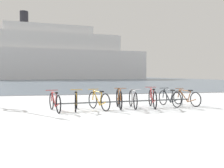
# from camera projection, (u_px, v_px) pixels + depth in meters

# --- Properties ---
(ground) EXTENTS (80.00, 132.00, 0.08)m
(ground) POSITION_uv_depth(u_px,v_px,m) (61.00, 80.00, 59.83)
(ground) COLOR silver
(bike_rack) EXTENTS (5.73, 0.69, 0.31)m
(bike_rack) POSITION_uv_depth(u_px,v_px,m) (126.00, 102.00, 10.18)
(bike_rack) COLOR #4C5156
(bike_rack) RESTS_ON ground
(bicycle_0) EXTENTS (0.55, 1.70, 0.77)m
(bicycle_0) POSITION_uv_depth(u_px,v_px,m) (55.00, 102.00, 9.31)
(bicycle_0) COLOR black
(bicycle_0) RESTS_ON ground
(bicycle_1) EXTENTS (0.46, 1.63, 0.77)m
(bicycle_1) POSITION_uv_depth(u_px,v_px,m) (76.00, 101.00, 9.59)
(bicycle_1) COLOR black
(bicycle_1) RESTS_ON ground
(bicycle_2) EXTENTS (0.67, 1.54, 0.78)m
(bicycle_2) POSITION_uv_depth(u_px,v_px,m) (99.00, 101.00, 9.75)
(bicycle_2) COLOR black
(bicycle_2) RESTS_ON ground
(bicycle_3) EXTENTS (0.46, 1.75, 0.84)m
(bicycle_3) POSITION_uv_depth(u_px,v_px,m) (119.00, 99.00, 10.16)
(bicycle_3) COLOR black
(bicycle_3) RESTS_ON ground
(bicycle_4) EXTENTS (0.46, 1.66, 0.79)m
(bicycle_4) POSITION_uv_depth(u_px,v_px,m) (133.00, 99.00, 10.29)
(bicycle_4) COLOR black
(bicycle_4) RESTS_ON ground
(bicycle_5) EXTENTS (0.50, 1.70, 0.83)m
(bicycle_5) POSITION_uv_depth(u_px,v_px,m) (152.00, 98.00, 10.43)
(bicycle_5) COLOR black
(bicycle_5) RESTS_ON ground
(bicycle_6) EXTENTS (0.46, 1.63, 0.76)m
(bicycle_6) POSITION_uv_depth(u_px,v_px,m) (169.00, 98.00, 10.84)
(bicycle_6) COLOR black
(bicycle_6) RESTS_ON ground
(bicycle_7) EXTENTS (0.57, 1.64, 0.74)m
(bicycle_7) POSITION_uv_depth(u_px,v_px,m) (186.00, 98.00, 11.11)
(bicycle_7) COLOR black
(bicycle_7) RESTS_ON ground
(ferry_ship) EXTENTS (54.31, 19.35, 18.75)m
(ferry_ship) POSITION_uv_depth(u_px,v_px,m) (52.00, 57.00, 73.41)
(ferry_ship) COLOR white
(ferry_ship) RESTS_ON ground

